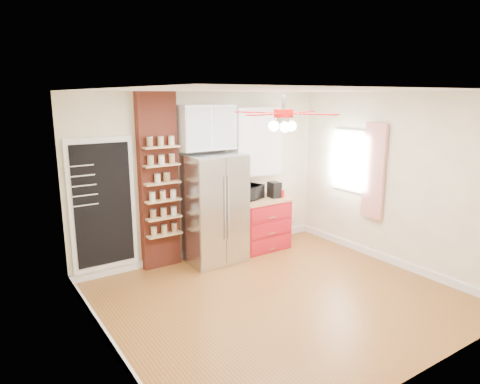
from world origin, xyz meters
TOP-DOWN VIEW (x-y plane):
  - floor at (0.00, 0.00)m, footprint 4.50×4.50m
  - ceiling at (0.00, 0.00)m, footprint 4.50×4.50m
  - wall_back at (0.00, 2.00)m, footprint 4.50×0.02m
  - wall_front at (0.00, -2.00)m, footprint 4.50×0.02m
  - wall_left at (-2.25, 0.00)m, footprint 0.02×4.00m
  - wall_right at (2.25, 0.00)m, footprint 0.02×4.00m
  - chalkboard at (-1.70, 1.96)m, footprint 0.95×0.05m
  - brick_pillar at (-0.85, 1.92)m, footprint 0.60×0.16m
  - fridge at (-0.05, 1.63)m, footprint 0.90×0.70m
  - upper_glass_cabinet at (-0.05, 1.82)m, footprint 0.90×0.35m
  - red_cabinet at (0.92, 1.68)m, footprint 0.94×0.64m
  - upper_shelf_unit at (0.92, 1.85)m, footprint 0.90×0.30m
  - window at (2.23, 0.90)m, footprint 0.04×0.75m
  - curtain at (2.18, 0.35)m, footprint 0.06×0.40m
  - ceiling_fan at (0.00, 0.00)m, footprint 1.40×1.40m
  - toaster_oven at (0.76, 1.76)m, footprint 0.51×0.43m
  - coffee_maker at (1.17, 1.63)m, footprint 0.19×0.23m
  - canister_left at (1.27, 1.56)m, footprint 0.14×0.14m
  - canister_right at (1.29, 1.73)m, footprint 0.12×0.12m
  - pantry_jar_oats at (-0.92, 1.78)m, footprint 0.11×0.11m
  - pantry_jar_beans at (-0.78, 1.78)m, footprint 0.12×0.12m

SIDE VIEW (x-z plane):
  - floor at x=0.00m, z-range 0.00..0.00m
  - red_cabinet at x=0.92m, z-range 0.00..0.90m
  - fridge at x=-0.05m, z-range 0.00..1.75m
  - canister_right at x=1.29m, z-range 0.90..1.03m
  - canister_left at x=1.27m, z-range 0.90..1.04m
  - toaster_oven at x=0.76m, z-range 0.90..1.14m
  - coffee_maker at x=1.17m, z-range 0.90..1.17m
  - chalkboard at x=-1.70m, z-range 0.12..2.08m
  - wall_back at x=0.00m, z-range 0.00..2.70m
  - wall_front at x=0.00m, z-range 0.00..2.70m
  - wall_left at x=-2.25m, z-range 0.00..2.70m
  - wall_right at x=2.25m, z-range 0.00..2.70m
  - brick_pillar at x=-0.85m, z-range 0.00..2.70m
  - pantry_jar_oats at x=-0.92m, z-range 1.37..1.49m
  - pantry_jar_beans at x=-0.78m, z-range 1.37..1.50m
  - curtain at x=2.18m, z-range 0.67..2.23m
  - window at x=2.23m, z-range 1.02..2.08m
  - upper_shelf_unit at x=0.92m, z-range 1.30..2.45m
  - upper_glass_cabinet at x=-0.05m, z-range 1.80..2.50m
  - ceiling_fan at x=0.00m, z-range 2.20..2.65m
  - ceiling at x=0.00m, z-range 2.70..2.70m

